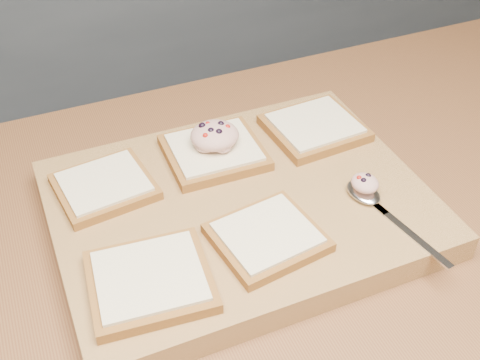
{
  "coord_description": "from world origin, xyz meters",
  "views": [
    {
      "loc": [
        -0.39,
        -0.48,
        1.45
      ],
      "look_at": [
        -0.17,
        0.05,
        0.97
      ],
      "focal_mm": 45.0,
      "sensor_mm": 36.0,
      "label": 1
    }
  ],
  "objects_px": {
    "tuna_salad_dollop": "(215,135)",
    "spoon": "(370,198)",
    "cutting_board": "(240,208)",
    "bread_far_center": "(214,152)"
  },
  "relations": [
    {
      "from": "tuna_salad_dollop",
      "to": "spoon",
      "type": "relative_size",
      "value": 0.38
    },
    {
      "from": "cutting_board",
      "to": "bread_far_center",
      "type": "bearing_deg",
      "value": 89.73
    },
    {
      "from": "cutting_board",
      "to": "tuna_salad_dollop",
      "type": "xyz_separation_m",
      "value": [
        0.0,
        0.1,
        0.05
      ]
    },
    {
      "from": "cutting_board",
      "to": "tuna_salad_dollop",
      "type": "bearing_deg",
      "value": 88.16
    },
    {
      "from": "cutting_board",
      "to": "spoon",
      "type": "bearing_deg",
      "value": -25.63
    },
    {
      "from": "bread_far_center",
      "to": "tuna_salad_dollop",
      "type": "height_order",
      "value": "tuna_salad_dollop"
    },
    {
      "from": "bread_far_center",
      "to": "spoon",
      "type": "bearing_deg",
      "value": -47.76
    },
    {
      "from": "cutting_board",
      "to": "bread_far_center",
      "type": "relative_size",
      "value": 3.54
    },
    {
      "from": "bread_far_center",
      "to": "spoon",
      "type": "xyz_separation_m",
      "value": [
        0.15,
        -0.16,
        -0.0
      ]
    },
    {
      "from": "tuna_salad_dollop",
      "to": "spoon",
      "type": "xyz_separation_m",
      "value": [
        0.15,
        -0.17,
        -0.03
      ]
    }
  ]
}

